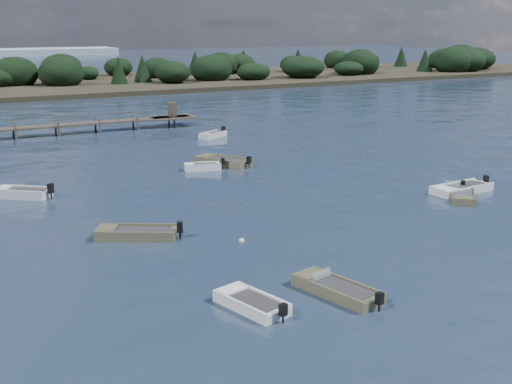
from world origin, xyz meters
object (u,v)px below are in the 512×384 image
dinghy_mid_white_a (461,190)px  dinghy_mid_grey (137,235)px  tender_far_white (203,168)px  tender_far_grey_b (213,136)px  dinghy_extra_a (251,305)px  dinghy_mid_white_b (463,197)px  tender_far_grey (23,195)px  dinghy_extra_b (223,163)px  dinghy_near_olive (337,291)px

dinghy_mid_white_a → dinghy_mid_grey: bearing=176.7°
dinghy_mid_grey → dinghy_mid_white_a: (23.06, -1.31, -0.01)m
tender_far_white → tender_far_grey_b: (7.01, 13.17, 0.02)m
dinghy_extra_a → tender_far_white: 26.18m
dinghy_mid_white_b → dinghy_extra_a: bearing=-158.2°
dinghy_mid_grey → dinghy_extra_a: 10.97m
dinghy_mid_grey → tender_far_white: 17.07m
tender_far_grey → dinghy_mid_white_b: 29.66m
tender_far_grey → dinghy_mid_white_b: tender_far_grey is taller
dinghy_extra_a → dinghy_mid_white_b: size_ratio=0.97×
dinghy_mid_grey → tender_far_white: dinghy_mid_grey is taller
dinghy_extra_a → dinghy_mid_grey: bearing=96.8°
dinghy_mid_grey → dinghy_mid_white_a: size_ratio=0.90×
dinghy_mid_white_a → tender_far_grey_b: tender_far_grey_b is taller
dinghy_mid_grey → tender_far_grey: tender_far_grey is taller
dinghy_extra_a → dinghy_mid_white_a: bearing=23.8°
dinghy_extra_b → tender_far_white: bearing=-155.8°
dinghy_mid_grey → dinghy_extra_a: dinghy_mid_grey is taller
tender_far_white → dinghy_extra_b: size_ratio=0.66×
dinghy_near_olive → tender_far_white: 25.66m
dinghy_near_olive → dinghy_extra_b: size_ratio=0.91×
dinghy_mid_white_a → tender_far_grey: bearing=154.1°
dinghy_extra_b → tender_far_grey_b: size_ratio=1.42×
dinghy_mid_grey → tender_far_white: bearing=53.8°
tender_far_grey_b → dinghy_mid_grey: bearing=-122.4°
tender_far_grey → tender_far_grey_b: tender_far_grey is taller
dinghy_extra_a → dinghy_near_olive: size_ratio=0.81×
dinghy_extra_b → dinghy_mid_white_b: size_ratio=1.32×
tender_far_grey → dinghy_near_olive: tender_far_grey is taller
dinghy_extra_a → tender_far_white: (8.78, 24.66, 0.02)m
tender_far_white → dinghy_mid_white_b: 20.20m
tender_far_white → dinghy_extra_b: dinghy_extra_b is taller
dinghy_extra_a → dinghy_mid_white_a: 23.77m
tender_far_white → dinghy_mid_white_a: bearing=-49.3°
tender_far_white → dinghy_mid_white_b: tender_far_white is taller
dinghy_mid_white_b → tender_far_grey: bearing=150.6°
dinghy_extra_a → dinghy_mid_white_b: bearing=21.8°
dinghy_extra_a → dinghy_near_olive: (3.92, -0.54, 0.00)m
dinghy_mid_white_b → dinghy_mid_white_a: size_ratio=0.75×
dinghy_mid_grey → dinghy_extra_a: bearing=-83.2°
dinghy_near_olive → dinghy_mid_grey: bearing=114.6°
dinghy_near_olive → dinghy_extra_b: dinghy_extra_b is taller
dinghy_mid_white_b → tender_far_grey_b: 29.99m
dinghy_extra_b → dinghy_mid_white_a: 19.33m
dinghy_extra_a → dinghy_mid_white_a: dinghy_mid_white_a is taller
dinghy_near_olive → tender_far_grey_b: (11.87, 38.36, 0.03)m
tender_far_grey → dinghy_extra_a: tender_far_grey is taller
dinghy_near_olive → tender_far_grey_b: size_ratio=1.29×
dinghy_near_olive → dinghy_mid_white_a: size_ratio=0.90×
tender_far_white → tender_far_grey_b: size_ratio=0.93×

